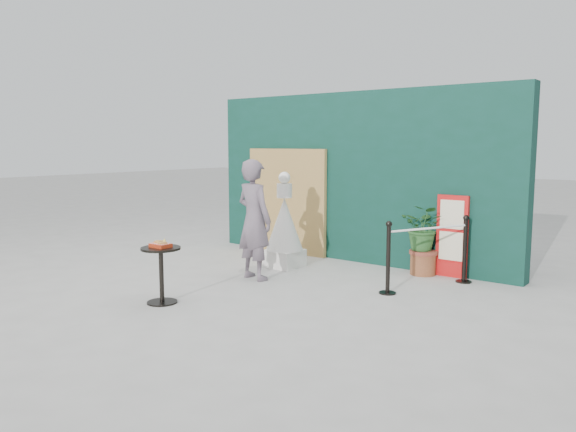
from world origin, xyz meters
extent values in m
plane|color=#ADAAA5|center=(0.00, 0.00, 0.00)|extent=(60.00, 60.00, 0.00)
cube|color=#0A3025|center=(0.00, 3.15, 1.50)|extent=(6.00, 0.30, 3.00)
cube|color=tan|center=(-1.40, 2.94, 1.00)|extent=(1.80, 0.08, 2.00)
imported|color=#685965|center=(-0.46, 0.94, 0.93)|extent=(0.74, 0.54, 1.86)
cube|color=red|center=(1.90, 2.96, 0.65)|extent=(0.50, 0.06, 1.30)
cube|color=beige|center=(1.90, 2.92, 1.00)|extent=(0.38, 0.02, 0.45)
cube|color=beige|center=(1.90, 2.92, 0.50)|extent=(0.38, 0.02, 0.45)
cube|color=red|center=(1.90, 2.92, 0.15)|extent=(0.38, 0.02, 0.18)
cube|color=white|center=(-0.63, 1.90, 0.15)|extent=(0.55, 0.55, 0.30)
cone|color=white|center=(-0.63, 1.90, 0.74)|extent=(0.64, 0.64, 0.89)
cylinder|color=white|center=(-0.63, 1.90, 1.31)|extent=(0.26, 0.26, 0.24)
sphere|color=white|center=(-0.63, 1.90, 1.53)|extent=(0.20, 0.20, 0.20)
cylinder|color=black|center=(-0.54, -0.82, 0.01)|extent=(0.40, 0.40, 0.02)
cylinder|color=black|center=(-0.54, -0.82, 0.36)|extent=(0.06, 0.06, 0.72)
cylinder|color=black|center=(-0.54, -0.82, 0.73)|extent=(0.52, 0.52, 0.03)
cube|color=#A82B11|center=(-0.54, -0.82, 0.78)|extent=(0.26, 0.19, 0.05)
cube|color=red|center=(-0.54, -0.82, 0.80)|extent=(0.24, 0.17, 0.00)
cube|color=#C09446|center=(-0.58, -0.81, 0.82)|extent=(0.15, 0.14, 0.02)
cube|color=#C68148|center=(-0.49, -0.84, 0.82)|extent=(0.13, 0.13, 0.02)
cone|color=gold|center=(-0.52, -0.77, 0.83)|extent=(0.06, 0.06, 0.06)
cylinder|color=brown|center=(1.49, 2.83, 0.17)|extent=(0.41, 0.41, 0.34)
cylinder|color=brown|center=(1.49, 2.83, 0.37)|extent=(0.45, 0.45, 0.06)
imported|color=#265624|center=(1.49, 2.83, 0.77)|extent=(0.67, 0.58, 0.74)
cylinder|color=black|center=(1.59, 1.44, 0.01)|extent=(0.24, 0.24, 0.02)
cylinder|color=black|center=(1.59, 1.44, 0.48)|extent=(0.06, 0.06, 0.96)
sphere|color=black|center=(1.59, 1.44, 0.99)|extent=(0.09, 0.09, 0.09)
cylinder|color=black|center=(2.19, 2.74, 0.01)|extent=(0.24, 0.24, 0.02)
cylinder|color=black|center=(2.19, 2.74, 0.48)|extent=(0.06, 0.06, 0.96)
sphere|color=black|center=(2.19, 2.74, 0.99)|extent=(0.09, 0.09, 0.09)
cylinder|color=white|center=(1.89, 2.09, 0.88)|extent=(0.63, 1.31, 0.03)
camera|label=1|loc=(5.24, -5.47, 2.10)|focal=35.00mm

